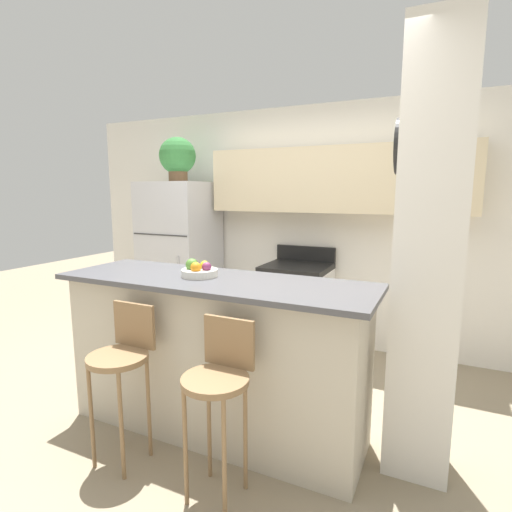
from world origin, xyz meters
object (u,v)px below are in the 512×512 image
Objects in this scene: stove_range at (296,307)px; potted_plant_on_fridge at (178,157)px; trash_bin at (214,330)px; refrigerator at (181,259)px; bar_stool_right at (219,382)px; bar_stool_left at (122,359)px; fruit_bowl at (199,271)px.

stove_range is 2.18× the size of potted_plant_on_fridge.
trash_bin is (0.59, -0.26, -1.84)m from potted_plant_on_fridge.
refrigerator is 2.67m from bar_stool_right.
trash_bin is at bearing 104.12° from bar_stool_left.
bar_stool_left is 1.00× the size of bar_stool_right.
bar_stool_right is 2.56× the size of trash_bin.
fruit_bowl is at bearing 131.17° from bar_stool_right.
trash_bin is (0.59, -0.26, -0.69)m from refrigerator.
bar_stool_left is at bearing -63.04° from potted_plant_on_fridge.
trash_bin is (-1.12, 1.78, -0.46)m from bar_stool_right.
bar_stool_right is (0.31, -2.11, 0.19)m from stove_range.
stove_range is 4.32× the size of fruit_bowl.
refrigerator is 2.30m from bar_stool_left.
bar_stool_right is (0.68, 0.00, 0.00)m from bar_stool_left.
potted_plant_on_fridge is at bearing -177.17° from stove_range.
potted_plant_on_fridge is (-0.00, 0.00, 1.15)m from refrigerator.
trash_bin is (-0.45, 1.78, -0.46)m from bar_stool_left.
stove_range is 2.11m from potted_plant_on_fridge.
potted_plant_on_fridge is (-1.40, -0.07, 1.57)m from stove_range.
stove_range is 0.92m from trash_bin.
fruit_bowl is 0.65× the size of trash_bin.
refrigerator reaches higher than stove_range.
stove_range is 2.15m from bar_stool_left.
potted_plant_on_fridge is (-1.71, 2.04, 1.38)m from bar_stool_right.
fruit_bowl reaches higher than stove_range.
bar_stool_right is 0.84m from fruit_bowl.
refrigerator reaches higher than bar_stool_right.
bar_stool_left is 0.74m from fruit_bowl.
potted_plant_on_fridge reaches higher than fruit_bowl.
trash_bin is at bearing -23.75° from refrigerator.
potted_plant_on_fridge reaches higher than refrigerator.
refrigerator reaches higher than bar_stool_left.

